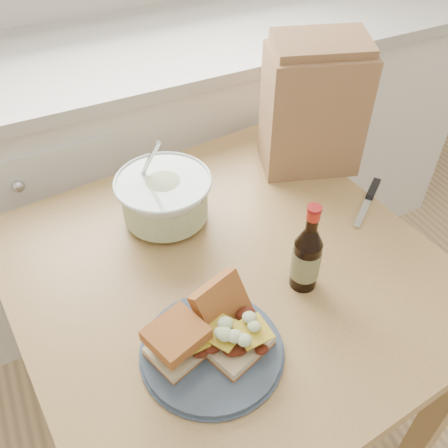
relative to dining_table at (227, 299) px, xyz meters
name	(u,v)px	position (x,y,z in m)	size (l,w,h in m)	color
cabinet_run	(159,160)	(0.12, 0.84, -0.18)	(2.50, 0.64, 0.94)	white
dining_table	(227,299)	(0.00, 0.00, 0.00)	(1.01, 1.01, 0.76)	tan
plate	(212,351)	(-0.12, -0.18, 0.12)	(0.27, 0.27, 0.02)	#3C4B61
sandwich_left	(177,342)	(-0.19, -0.16, 0.17)	(0.12, 0.12, 0.07)	beige
sandwich_right	(230,326)	(-0.08, -0.17, 0.16)	(0.15, 0.19, 0.10)	beige
coleslaw_bowl	(165,200)	(-0.06, 0.22, 0.17)	(0.23, 0.23, 0.23)	white
beer_bottle	(307,257)	(0.13, -0.11, 0.20)	(0.06, 0.06, 0.22)	black
knife	(371,194)	(0.45, 0.06, 0.12)	(0.17, 0.14, 0.01)	silver
paper_bag	(313,111)	(0.38, 0.26, 0.28)	(0.25, 0.16, 0.33)	#986849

